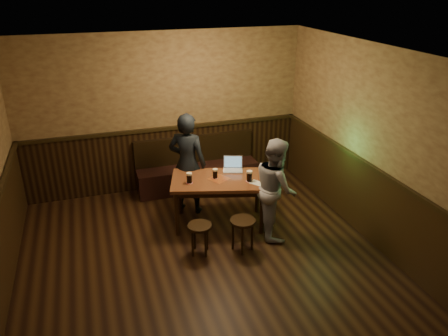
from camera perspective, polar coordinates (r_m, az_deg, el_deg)
The scene contains 12 objects.
room at distance 5.33m, azimuth -2.05°, elevation -3.10°, with size 5.04×6.04×2.84m.
bench at distance 8.04m, azimuth -3.53°, elevation -0.46°, with size 2.20×0.50×0.95m.
pub_table at distance 6.71m, azimuth -0.66°, elevation -2.20°, with size 1.61×1.19×0.78m.
stool_left at distance 6.14m, azimuth -3.19°, elevation -8.16°, with size 0.44×0.44×0.46m.
stool_right at distance 6.20m, azimuth 2.45°, elevation -7.56°, with size 0.47×0.47×0.49m.
pint_left at distance 6.52m, azimuth -4.56°, elevation -1.30°, with size 0.11×0.11×0.17m.
pint_mid at distance 6.65m, azimuth -1.16°, elevation -0.73°, with size 0.10×0.10×0.16m.
pint_right at distance 6.56m, azimuth 3.33°, elevation -1.06°, with size 0.11×0.11×0.17m.
laptop at distance 6.95m, azimuth 1.17°, elevation 0.19°, with size 0.37×0.33×0.22m.
menu at distance 6.54m, azimuth 4.38°, elevation -1.97°, with size 0.22×0.15×0.00m, color silver.
person_suit at distance 7.03m, azimuth -4.78°, elevation 0.56°, with size 0.62×0.40×1.69m, color black.
person_grey at distance 6.45m, azimuth 6.76°, elevation -2.59°, with size 0.74×0.58×1.52m, color #98979D.
Camera 1 is at (-1.29, -4.36, 3.62)m, focal length 35.00 mm.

